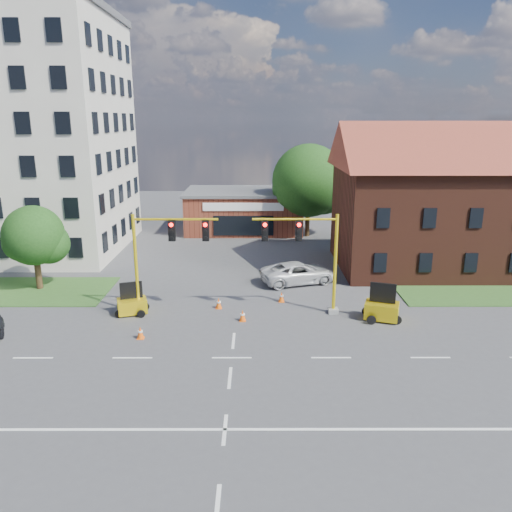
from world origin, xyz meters
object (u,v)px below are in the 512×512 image
Objects in this scene: trailer_west at (132,304)px; trailer_east at (382,309)px; signal_mast_west at (163,252)px; signal_mast_east at (308,252)px; pickup_white at (299,273)px.

trailer_west is 0.90× the size of trailer_east.
signal_mast_west reaches higher than trailer_west.
signal_mast_east is at bearing -18.54° from trailer_west.
signal_mast_east is 6.69m from pickup_white.
signal_mast_east reaches higher than pickup_white.
signal_mast_west is at bearing -15.92° from trailer_west.
trailer_west is (-2.02, -0.11, -3.31)m from signal_mast_west.
signal_mast_east is (8.71, 0.00, 0.00)m from signal_mast_west.
trailer_east is at bearing -165.57° from pickup_white.
pickup_white is at bearing 34.14° from signal_mast_west.
trailer_east is at bearing -14.11° from signal_mast_east.
signal_mast_west is 13.50m from trailer_east.
trailer_west is at bearing -176.78° from signal_mast_west.
pickup_white is (8.70, 5.90, -3.15)m from signal_mast_west.
trailer_east is at bearing -22.86° from trailer_west.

